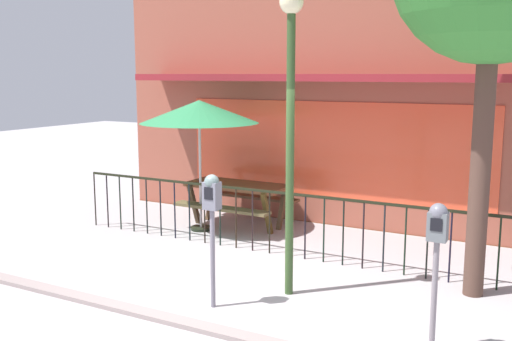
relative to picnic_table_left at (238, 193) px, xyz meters
name	(u,v)px	position (x,y,z in m)	size (l,w,h in m)	color
ground	(200,302)	(1.37, -3.24, -0.61)	(40.00, 40.00, 0.00)	#A6A0A1
pub_storefront	(336,97)	(1.37, 1.13, 1.67)	(8.66, 1.31, 4.57)	#532F17
patio_fence_front	(278,211)	(1.37, -1.14, 0.05)	(7.30, 0.04, 0.97)	black
picnic_table_left	(238,193)	(0.00, 0.00, 0.00)	(1.81, 1.38, 0.79)	brown
patio_umbrella	(199,112)	(-0.44, -0.50, 1.43)	(2.01, 2.01, 2.24)	black
parking_meter_near	(437,239)	(4.07, -3.26, 0.54)	(0.18, 0.17, 1.49)	gray
parking_meter_far	(212,206)	(1.59, -3.29, 0.59)	(0.18, 0.17, 1.56)	slate
street_lamp	(291,98)	(2.18, -2.49, 1.78)	(0.28, 0.28, 3.62)	#314B24
curb_edge	(168,321)	(1.37, -3.87, -0.61)	(12.12, 0.20, 0.11)	gray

